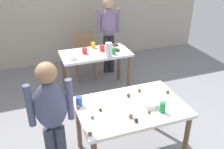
{
  "coord_description": "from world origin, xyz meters",
  "views": [
    {
      "loc": [
        -0.93,
        -2.21,
        2.41
      ],
      "look_at": [
        0.07,
        0.53,
        0.9
      ],
      "focal_mm": 40.85,
      "sensor_mm": 36.0,
      "label": 1
    }
  ],
  "objects_px": {
    "person_girl_near": "(52,117)",
    "soda_can": "(163,107)",
    "dining_table_near": "(131,112)",
    "pitcher_far": "(109,50)",
    "mixing_bowl": "(150,104)",
    "person_adult_far": "(109,29)",
    "dining_table_far": "(96,59)",
    "chair_far_table": "(85,52)"
  },
  "relations": [
    {
      "from": "person_girl_near",
      "to": "soda_can",
      "type": "xyz_separation_m",
      "value": [
        1.17,
        -0.15,
        -0.07
      ]
    },
    {
      "from": "dining_table_near",
      "to": "person_girl_near",
      "type": "bearing_deg",
      "value": -174.95
    },
    {
      "from": "pitcher_far",
      "to": "dining_table_near",
      "type": "bearing_deg",
      "value": -99.11
    },
    {
      "from": "mixing_bowl",
      "to": "person_adult_far",
      "type": "bearing_deg",
      "value": 81.82
    },
    {
      "from": "person_girl_near",
      "to": "dining_table_near",
      "type": "bearing_deg",
      "value": 5.05
    },
    {
      "from": "person_adult_far",
      "to": "soda_can",
      "type": "height_order",
      "value": "person_adult_far"
    },
    {
      "from": "dining_table_far",
      "to": "soda_can",
      "type": "distance_m",
      "value": 1.91
    },
    {
      "from": "dining_table_near",
      "to": "soda_can",
      "type": "distance_m",
      "value": 0.39
    },
    {
      "from": "dining_table_far",
      "to": "dining_table_near",
      "type": "bearing_deg",
      "value": -92.5
    },
    {
      "from": "person_girl_near",
      "to": "mixing_bowl",
      "type": "relative_size",
      "value": 7.39
    },
    {
      "from": "dining_table_far",
      "to": "person_adult_far",
      "type": "distance_m",
      "value": 0.85
    },
    {
      "from": "soda_can",
      "to": "person_girl_near",
      "type": "bearing_deg",
      "value": 172.61
    },
    {
      "from": "mixing_bowl",
      "to": "dining_table_far",
      "type": "bearing_deg",
      "value": 94.06
    },
    {
      "from": "person_girl_near",
      "to": "mixing_bowl",
      "type": "distance_m",
      "value": 1.1
    },
    {
      "from": "person_girl_near",
      "to": "person_adult_far",
      "type": "bearing_deg",
      "value": 59.04
    },
    {
      "from": "mixing_bowl",
      "to": "person_girl_near",
      "type": "bearing_deg",
      "value": -179.92
    },
    {
      "from": "dining_table_far",
      "to": "soda_can",
      "type": "xyz_separation_m",
      "value": [
        0.2,
        -1.9,
        0.18
      ]
    },
    {
      "from": "person_girl_near",
      "to": "soda_can",
      "type": "height_order",
      "value": "person_girl_near"
    },
    {
      "from": "dining_table_far",
      "to": "pitcher_far",
      "type": "bearing_deg",
      "value": -57.66
    },
    {
      "from": "chair_far_table",
      "to": "person_adult_far",
      "type": "relative_size",
      "value": 0.57
    },
    {
      "from": "person_girl_near",
      "to": "pitcher_far",
      "type": "xyz_separation_m",
      "value": [
        1.12,
        1.5,
        -0.01
      ]
    },
    {
      "from": "pitcher_far",
      "to": "person_girl_near",
      "type": "bearing_deg",
      "value": -126.82
    },
    {
      "from": "person_adult_far",
      "to": "person_girl_near",
      "type": "bearing_deg",
      "value": -120.96
    },
    {
      "from": "person_adult_far",
      "to": "pitcher_far",
      "type": "relative_size",
      "value": 6.41
    },
    {
      "from": "chair_far_table",
      "to": "mixing_bowl",
      "type": "relative_size",
      "value": 4.37
    },
    {
      "from": "person_girl_near",
      "to": "mixing_bowl",
      "type": "bearing_deg",
      "value": 0.08
    },
    {
      "from": "dining_table_near",
      "to": "chair_far_table",
      "type": "bearing_deg",
      "value": 88.79
    },
    {
      "from": "person_girl_near",
      "to": "pitcher_far",
      "type": "bearing_deg",
      "value": 53.18
    },
    {
      "from": "chair_far_table",
      "to": "mixing_bowl",
      "type": "distance_m",
      "value": 2.43
    },
    {
      "from": "person_adult_far",
      "to": "mixing_bowl",
      "type": "bearing_deg",
      "value": -98.18
    },
    {
      "from": "person_adult_far",
      "to": "pitcher_far",
      "type": "xyz_separation_m",
      "value": [
        -0.31,
        -0.89,
        -0.05
      ]
    },
    {
      "from": "soda_can",
      "to": "chair_far_table",
      "type": "bearing_deg",
      "value": 94.94
    },
    {
      "from": "dining_table_near",
      "to": "pitcher_far",
      "type": "xyz_separation_m",
      "value": [
        0.23,
        1.42,
        0.21
      ]
    },
    {
      "from": "chair_far_table",
      "to": "person_adult_far",
      "type": "xyz_separation_m",
      "value": [
        0.49,
        -0.01,
        0.42
      ]
    },
    {
      "from": "dining_table_near",
      "to": "chair_far_table",
      "type": "relative_size",
      "value": 1.41
    },
    {
      "from": "mixing_bowl",
      "to": "pitcher_far",
      "type": "bearing_deg",
      "value": 88.8
    },
    {
      "from": "dining_table_far",
      "to": "person_adult_far",
      "type": "xyz_separation_m",
      "value": [
        0.47,
        0.65,
        0.28
      ]
    },
    {
      "from": "person_adult_far",
      "to": "dining_table_far",
      "type": "bearing_deg",
      "value": -125.8
    },
    {
      "from": "chair_far_table",
      "to": "soda_can",
      "type": "height_order",
      "value": "soda_can"
    },
    {
      "from": "pitcher_far",
      "to": "dining_table_far",
      "type": "bearing_deg",
      "value": 122.34
    },
    {
      "from": "dining_table_near",
      "to": "person_adult_far",
      "type": "distance_m",
      "value": 2.39
    },
    {
      "from": "mixing_bowl",
      "to": "soda_can",
      "type": "distance_m",
      "value": 0.17
    }
  ]
}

